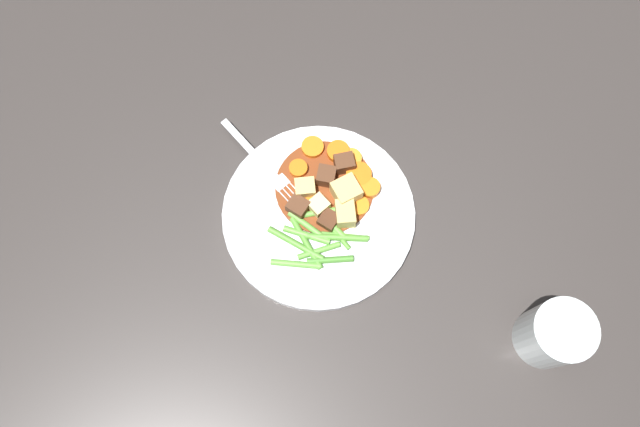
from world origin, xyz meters
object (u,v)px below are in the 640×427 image
object	(u,v)px
dinner_plate	(320,215)
potato_chunk_2	(347,214)
meat_chunk_3	(346,164)
carrot_slice_7	(352,159)
potato_chunk_1	(348,192)
carrot_slice_1	(360,175)
carrot_slice_6	(310,200)
potato_chunk_0	(306,188)
meat_chunk_2	(300,207)
meat_chunk_0	(328,176)
carrot_slice_2	(300,169)
meat_chunk_1	(330,220)
water_glass	(555,334)
carrot_slice_3	(371,188)
carrot_slice_4	(314,147)
potato_chunk_3	(320,206)
carrot_slice_5	(339,152)
fork	(267,167)
carrot_slice_0	(360,206)

from	to	relation	value
dinner_plate	potato_chunk_2	xyz separation A→B (m)	(-0.01, -0.04, 0.02)
meat_chunk_3	carrot_slice_7	bearing A→B (deg)	-44.53
potato_chunk_2	meat_chunk_3	size ratio (longest dim) A/B	1.26
potato_chunk_1	meat_chunk_3	distance (m)	0.04
carrot_slice_1	carrot_slice_6	distance (m)	0.08
meat_chunk_3	potato_chunk_0	bearing A→B (deg)	123.67
carrot_slice_7	carrot_slice_1	bearing A→B (deg)	-158.19
meat_chunk_2	meat_chunk_0	bearing A→B (deg)	-41.77
carrot_slice_2	meat_chunk_0	xyz separation A→B (m)	(-0.01, -0.04, 0.01)
meat_chunk_1	water_glass	distance (m)	0.31
carrot_slice_3	carrot_slice_4	world-z (taller)	carrot_slice_3
dinner_plate	meat_chunk_0	xyz separation A→B (m)	(0.05, -0.01, 0.02)
potato_chunk_3	meat_chunk_2	distance (m)	0.03
potato_chunk_0	potato_chunk_3	bearing A→B (deg)	-142.58
potato_chunk_3	potato_chunk_1	bearing A→B (deg)	-64.90
meat_chunk_2	potato_chunk_2	bearing A→B (deg)	-100.64
carrot_slice_3	meat_chunk_2	xyz separation A→B (m)	(-0.03, 0.10, 0.00)
carrot_slice_6	potato_chunk_0	distance (m)	0.02
carrot_slice_4	carrot_slice_6	bearing A→B (deg)	175.86
carrot_slice_5	meat_chunk_0	xyz separation A→B (m)	(-0.04, 0.02, 0.01)
meat_chunk_2	fork	size ratio (longest dim) A/B	0.18
meat_chunk_1	carrot_slice_3	bearing A→B (deg)	-51.04
carrot_slice_0	potato_chunk_3	world-z (taller)	potato_chunk_3
potato_chunk_2	meat_chunk_2	size ratio (longest dim) A/B	1.27
carrot_slice_3	dinner_plate	bearing A→B (deg)	115.88
dinner_plate	meat_chunk_1	distance (m)	0.02
meat_chunk_3	water_glass	distance (m)	0.34
meat_chunk_2	fork	distance (m)	0.08
potato_chunk_0	meat_chunk_3	xyz separation A→B (m)	(0.04, -0.05, 0.00)
dinner_plate	carrot_slice_0	world-z (taller)	carrot_slice_0
potato_chunk_3	meat_chunk_3	distance (m)	0.07
carrot_slice_1	carrot_slice_2	xyz separation A→B (m)	(0.01, 0.08, -0.00)
potato_chunk_3	fork	world-z (taller)	potato_chunk_3
carrot_slice_4	potato_chunk_3	size ratio (longest dim) A/B	1.32
potato_chunk_0	water_glass	distance (m)	0.36
dinner_plate	potato_chunk_1	size ratio (longest dim) A/B	7.81
meat_chunk_1	meat_chunk_3	size ratio (longest dim) A/B	0.93
carrot_slice_5	meat_chunk_1	bearing A→B (deg)	171.92
carrot_slice_5	carrot_slice_0	bearing A→B (deg)	-160.88
meat_chunk_0	dinner_plate	bearing A→B (deg)	167.61
carrot_slice_7	carrot_slice_5	bearing A→B (deg)	60.91
carrot_slice_4	carrot_slice_5	distance (m)	0.04
water_glass	meat_chunk_3	bearing A→B (deg)	47.04
carrot_slice_0	carrot_slice_7	world-z (taller)	carrot_slice_7
meat_chunk_0	potato_chunk_2	bearing A→B (deg)	-155.75
carrot_slice_1	carrot_slice_3	bearing A→B (deg)	-142.19
carrot_slice_1	potato_chunk_0	size ratio (longest dim) A/B	1.31
dinner_plate	meat_chunk_1	xyz separation A→B (m)	(-0.01, -0.01, 0.02)
potato_chunk_1	meat_chunk_3	world-z (taller)	potato_chunk_1
carrot_slice_6	potato_chunk_0	xyz separation A→B (m)	(0.01, 0.00, 0.01)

